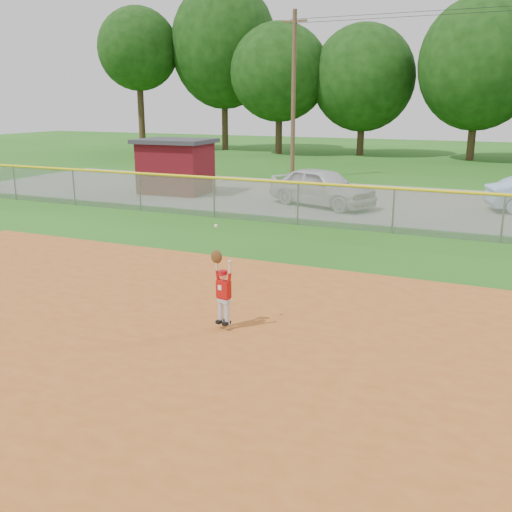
{
  "coord_description": "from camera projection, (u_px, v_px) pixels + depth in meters",
  "views": [
    {
      "loc": [
        3.36,
        -8.72,
        4.22
      ],
      "look_at": [
        -1.31,
        1.81,
        1.1
      ],
      "focal_mm": 40.0,
      "sensor_mm": 36.0,
      "label": 1
    }
  ],
  "objects": [
    {
      "name": "car_white_a",
      "position": [
        322.0,
        187.0,
        23.58
      ],
      "size": [
        5.0,
        3.33,
        1.58
      ],
      "primitive_type": "imported",
      "rotation": [
        0.0,
        0.0,
        1.23
      ],
      "color": "silver",
      "rests_on": "parking_strip"
    },
    {
      "name": "ballplayer",
      "position": [
        223.0,
        288.0,
        10.69
      ],
      "size": [
        0.47,
        0.24,
        1.91
      ],
      "color": "silver",
      "rests_on": "ground"
    },
    {
      "name": "parking_strip",
      "position": [
        419.0,
        204.0,
        24.23
      ],
      "size": [
        44.0,
        10.0,
        0.03
      ],
      "primitive_type": "cube",
      "color": "gray",
      "rests_on": "ground"
    },
    {
      "name": "power_lines",
      "position": [
        466.0,
        92.0,
        27.91
      ],
      "size": [
        19.4,
        0.24,
        9.0
      ],
      "color": "#4C3823",
      "rests_on": "ground"
    },
    {
      "name": "ground",
      "position": [
        282.0,
        348.0,
        10.11
      ],
      "size": [
        120.0,
        120.0,
        0.0
      ],
      "primitive_type": "plane",
      "color": "#215B14",
      "rests_on": "ground"
    },
    {
      "name": "clay_infield",
      "position": [
        199.0,
        434.0,
        7.46
      ],
      "size": [
        24.0,
        16.0,
        0.04
      ],
      "primitive_type": "cube",
      "color": "#A4531D",
      "rests_on": "ground"
    },
    {
      "name": "tree_line",
      "position": [
        487.0,
        55.0,
        41.21
      ],
      "size": [
        62.37,
        13.0,
        14.43
      ],
      "color": "#422D1C",
      "rests_on": "ground"
    },
    {
      "name": "utility_shed",
      "position": [
        176.0,
        166.0,
        26.85
      ],
      "size": [
        3.52,
        2.8,
        2.55
      ],
      "color": "#500B11",
      "rests_on": "ground"
    },
    {
      "name": "outfield_fence",
      "position": [
        393.0,
        207.0,
        18.7
      ],
      "size": [
        40.06,
        0.1,
        1.55
      ],
      "color": "gray",
      "rests_on": "ground"
    }
  ]
}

